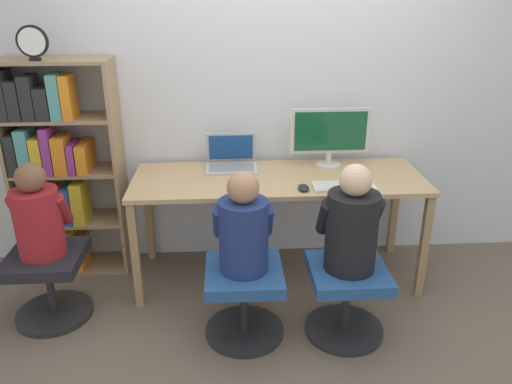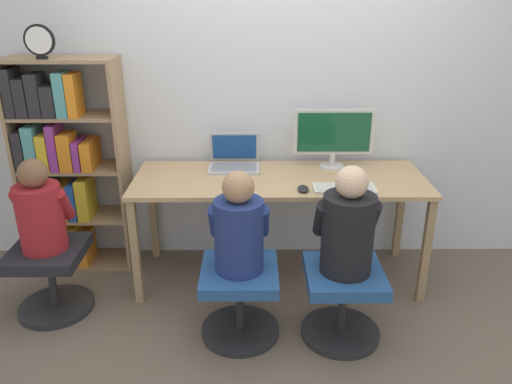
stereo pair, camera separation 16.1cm
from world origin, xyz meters
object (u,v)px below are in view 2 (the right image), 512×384
object	(u,v)px
office_chair_left	(343,297)
person_at_laptop	(239,228)
bookshelf	(62,170)
keyboard	(344,188)
laptop	(234,161)
office_chair_right	(240,295)
desktop_monitor	(334,136)
office_chair_side	(51,273)
desk_clock	(39,41)
person_near_shelf	(40,211)
person_at_monitor	(348,227)

from	to	relation	value
office_chair_left	person_at_laptop	world-z (taller)	person_at_laptop
bookshelf	keyboard	bearing A→B (deg)	-12.49
laptop	office_chair_right	bearing A→B (deg)	-86.44
desktop_monitor	office_chair_left	world-z (taller)	desktop_monitor
office_chair_side	desk_clock	bearing A→B (deg)	95.72
keyboard	office_chair_right	xyz separation A→B (m)	(-0.65, -0.41, -0.51)
office_chair_right	office_chair_side	distance (m)	1.23
office_chair_right	person_at_laptop	distance (m)	0.44
office_chair_left	person_near_shelf	distance (m)	1.87
bookshelf	person_near_shelf	distance (m)	0.59
desk_clock	office_chair_side	distance (m)	1.46
bookshelf	office_chair_side	bearing A→B (deg)	-83.80
laptop	office_chair_side	size ratio (longest dim) A/B	0.75
keyboard	person_at_monitor	world-z (taller)	person_at_monitor
person_at_laptop	keyboard	bearing A→B (deg)	32.15
laptop	person_at_monitor	world-z (taller)	person_at_monitor
keyboard	office_chair_left	size ratio (longest dim) A/B	0.83
person_at_monitor	office_chair_left	bearing A→B (deg)	-90.00
office_chair_side	office_chair_left	bearing A→B (deg)	-8.60
keyboard	desk_clock	bearing A→B (deg)	169.42
laptop	person_at_laptop	bearing A→B (deg)	-86.42
person_at_monitor	office_chair_side	xyz separation A→B (m)	(-1.80, 0.27, -0.45)
office_chair_side	person_near_shelf	xyz separation A→B (m)	(0.00, 0.00, 0.43)
desktop_monitor	person_at_laptop	xyz separation A→B (m)	(-0.64, -0.84, -0.29)
office_chair_side	person_at_monitor	bearing A→B (deg)	-8.46
person_at_monitor	desk_clock	size ratio (longest dim) A/B	2.94
desktop_monitor	office_chair_left	xyz separation A→B (m)	(-0.04, -0.86, -0.72)
laptop	person_at_monitor	size ratio (longest dim) A/B	0.56
desktop_monitor	person_at_laptop	distance (m)	1.09
office_chair_left	person_at_monitor	bearing A→B (deg)	90.00
office_chair_left	desk_clock	xyz separation A→B (m)	(-1.85, 0.79, 1.36)
desktop_monitor	office_chair_right	xyz separation A→B (m)	(-0.64, -0.84, -0.72)
desktop_monitor	person_at_laptop	world-z (taller)	desktop_monitor
person_at_laptop	person_at_monitor	bearing A→B (deg)	-2.06
desktop_monitor	person_near_shelf	bearing A→B (deg)	-162.25
person_at_monitor	office_chair_side	size ratio (longest dim) A/B	1.33
person_near_shelf	desktop_monitor	bearing A→B (deg)	17.75
office_chair_side	person_near_shelf	size ratio (longest dim) A/B	0.82
person_at_monitor	office_chair_side	distance (m)	1.88
keyboard	office_chair_right	size ratio (longest dim) A/B	0.83
office_chair_left	person_near_shelf	xyz separation A→B (m)	(-1.80, 0.28, 0.43)
desktop_monitor	person_at_monitor	size ratio (longest dim) A/B	0.89
desktop_monitor	office_chair_side	world-z (taller)	desktop_monitor
keyboard	bookshelf	xyz separation A→B (m)	(-1.92, 0.42, -0.03)
desktop_monitor	office_chair_side	bearing A→B (deg)	-162.14
bookshelf	person_near_shelf	bearing A→B (deg)	-83.76
laptop	person_at_monitor	xyz separation A→B (m)	(0.65, -0.86, -0.09)
desktop_monitor	desk_clock	bearing A→B (deg)	-177.76
person_near_shelf	person_at_laptop	bearing A→B (deg)	-11.78
person_at_monitor	bookshelf	xyz separation A→B (m)	(-1.87, 0.85, 0.03)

